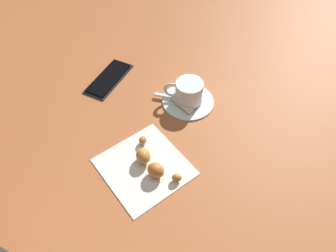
{
  "coord_description": "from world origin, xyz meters",
  "views": [
    {
      "loc": [
        0.31,
        0.35,
        0.58
      ],
      "look_at": [
        0.0,
        0.01,
        0.02
      ],
      "focal_mm": 33.22,
      "sensor_mm": 36.0,
      "label": 1
    }
  ],
  "objects": [
    {
      "name": "teaspoon",
      "position": [
        -0.1,
        -0.03,
        0.01
      ],
      "size": [
        0.08,
        0.11,
        0.01
      ],
      "color": "silver",
      "rests_on": "saucer"
    },
    {
      "name": "ground_plane",
      "position": [
        0.0,
        0.0,
        0.0
      ],
      "size": [
        1.8,
        1.8,
        0.0
      ],
      "primitive_type": "plane",
      "color": "#A45A31"
    },
    {
      "name": "napkin",
      "position": [
        0.11,
        0.05,
        0.0
      ],
      "size": [
        0.18,
        0.19,
        0.0
      ],
      "primitive_type": "cube",
      "rotation": [
        0.0,
        0.0,
        -0.08
      ],
      "color": "silver",
      "rests_on": "ground"
    },
    {
      "name": "sugar_packet",
      "position": [
        -0.08,
        -0.02,
        0.01
      ],
      "size": [
        0.02,
        0.07,
        0.01
      ],
      "primitive_type": "cube",
      "rotation": [
        0.0,
        0.0,
        7.81
      ],
      "color": "beige",
      "rests_on": "saucer"
    },
    {
      "name": "croissant",
      "position": [
        0.1,
        0.06,
        0.02
      ],
      "size": [
        0.06,
        0.15,
        0.03
      ],
      "color": "#B56A36",
      "rests_on": "napkin"
    },
    {
      "name": "espresso_cup",
      "position": [
        -0.1,
        -0.03,
        0.04
      ],
      "size": [
        0.08,
        0.09,
        0.06
      ],
      "color": "silver",
      "rests_on": "saucer"
    },
    {
      "name": "cell_phone",
      "position": [
        -0.0,
        -0.23,
        0.0
      ],
      "size": [
        0.17,
        0.12,
        0.01
      ],
      "color": "black",
      "rests_on": "ground"
    },
    {
      "name": "saucer",
      "position": [
        -0.1,
        -0.03,
        0.0
      ],
      "size": [
        0.13,
        0.13,
        0.01
      ],
      "primitive_type": "cylinder",
      "color": "silver",
      "rests_on": "ground"
    }
  ]
}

